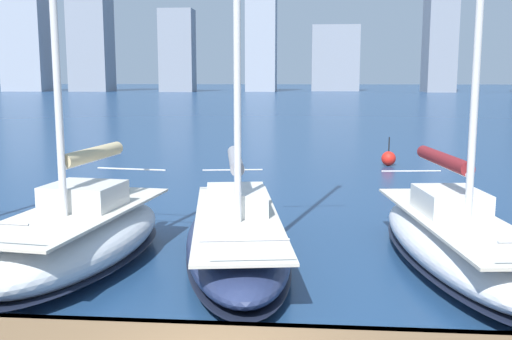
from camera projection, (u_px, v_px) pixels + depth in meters
city_skyline at (269, 39)px, 162.71m from camera, size 169.21×20.53×36.81m
sailboat_maroon at (455, 239)px, 13.51m from camera, size 3.21×8.26×10.13m
sailboat_grey at (237, 233)px, 14.20m from camera, size 3.63×8.77×12.10m
sailboat_tan at (78, 236)px, 13.52m from camera, size 3.50×7.04×10.24m
channel_buoy at (389, 158)px, 29.16m from camera, size 0.70×0.70×1.40m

